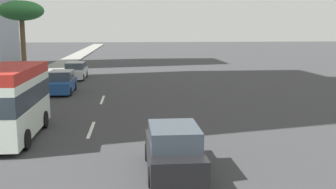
{
  "coord_description": "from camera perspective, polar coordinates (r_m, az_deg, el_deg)",
  "views": [
    {
      "loc": [
        -5.78,
        -1.94,
        4.87
      ],
      "look_at": [
        16.13,
        -4.01,
        1.17
      ],
      "focal_mm": 42.67,
      "sensor_mm": 36.0,
      "label": 1
    }
  ],
  "objects": [
    {
      "name": "ground_plane",
      "position": [
        37.64,
        -8.31,
        2.01
      ],
      "size": [
        198.0,
        198.0,
        0.0
      ],
      "primitive_type": "plane",
      "color": "#38383A"
    },
    {
      "name": "pedestrian_mid_block",
      "position": [
        33.44,
        -22.21,
        2.29
      ],
      "size": [
        0.37,
        0.39,
        1.66
      ],
      "rotation": [
        0.0,
        0.0,
        0.92
      ],
      "color": "navy",
      "rests_on": "sidewalk_right"
    },
    {
      "name": "minibus_third",
      "position": [
        18.82,
        -21.6,
        -0.71
      ],
      "size": [
        6.15,
        2.29,
        3.19
      ],
      "rotation": [
        0.0,
        0.0,
        3.14
      ],
      "color": "silver",
      "rests_on": "ground_plane"
    },
    {
      "name": "sidewalk_right",
      "position": [
        38.65,
        -18.87,
        1.9
      ],
      "size": [
        162.0,
        2.93,
        0.15
      ],
      "primitive_type": "cube",
      "color": "gray",
      "rests_on": "ground_plane"
    },
    {
      "name": "car_fourth",
      "position": [
        39.43,
        -13.06,
        3.3
      ],
      "size": [
        4.76,
        1.91,
        1.57
      ],
      "rotation": [
        0.0,
        0.0,
        3.14
      ],
      "color": "silver",
      "rests_on": "ground_plane"
    },
    {
      "name": "car_second",
      "position": [
        31.05,
        -15.0,
        1.65
      ],
      "size": [
        4.37,
        1.83,
        1.66
      ],
      "rotation": [
        0.0,
        0.0,
        3.14
      ],
      "color": "#1E478C",
      "rests_on": "ground_plane"
    },
    {
      "name": "lane_stripe_mid",
      "position": [
        19.69,
        -10.93,
        -4.94
      ],
      "size": [
        3.2,
        0.16,
        0.01
      ],
      "primitive_type": "cube",
      "color": "silver",
      "rests_on": "ground_plane"
    },
    {
      "name": "palm_tree",
      "position": [
        39.68,
        -20.23,
        11.0
      ],
      "size": [
        4.08,
        4.08,
        7.17
      ],
      "color": "brown",
      "rests_on": "sidewalk_right"
    },
    {
      "name": "car_lead",
      "position": [
        13.62,
        0.79,
        -7.95
      ],
      "size": [
        4.08,
        1.84,
        1.65
      ],
      "color": "black",
      "rests_on": "ground_plane"
    },
    {
      "name": "lane_stripe_far",
      "position": [
        27.6,
        -9.35,
        -0.73
      ],
      "size": [
        3.2,
        0.16,
        0.01
      ],
      "primitive_type": "cube",
      "color": "silver",
      "rests_on": "ground_plane"
    }
  ]
}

